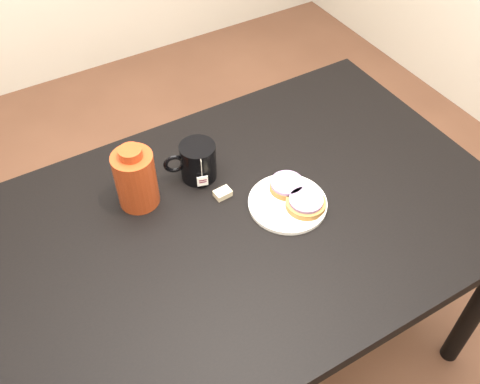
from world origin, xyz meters
The scene contains 8 objects.
ground_plane centered at (0.00, 0.00, 0.00)m, with size 4.00×4.00×0.00m, color brown.
table centered at (0.00, 0.00, 0.67)m, with size 1.40×0.90×0.75m.
plate centered at (0.13, -0.02, 0.76)m, with size 0.21×0.21×0.02m.
bagel_back centered at (0.15, 0.02, 0.77)m, with size 0.13×0.13×0.03m.
bagel_front centered at (0.16, -0.06, 0.77)m, with size 0.13×0.13×0.03m.
mug centered at (-0.03, 0.20, 0.81)m, with size 0.16×0.12×0.11m.
teabag_pouch centered at (-0.01, 0.09, 0.76)m, with size 0.04×0.03×0.02m, color #C6B793.
bagel_package centered at (-0.21, 0.19, 0.83)m, with size 0.13×0.13×0.19m.
Camera 1 is at (-0.46, -0.78, 1.82)m, focal length 40.00 mm.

